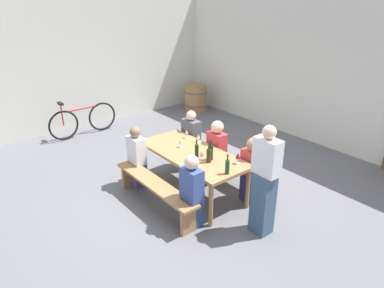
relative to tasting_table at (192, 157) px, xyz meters
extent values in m
plane|color=slate|center=(0.00, 0.00, -0.67)|extent=(24.00, 24.00, 0.00)
cube|color=silver|center=(0.00, 3.62, 0.93)|extent=(14.00, 0.20, 3.20)
cube|color=silver|center=(-4.34, 0.00, 0.93)|extent=(0.20, 7.63, 3.20)
cube|color=#9E7247|center=(0.00, 0.00, 0.05)|extent=(1.99, 0.89, 0.05)
cylinder|color=#9E7247|center=(-0.91, -0.39, -0.32)|extent=(0.07, 0.07, 0.70)
cylinder|color=#9E7247|center=(0.91, -0.39, -0.32)|extent=(0.07, 0.07, 0.70)
cylinder|color=#9E7247|center=(-0.91, 0.39, -0.32)|extent=(0.07, 0.07, 0.70)
cylinder|color=#9E7247|center=(0.91, 0.39, -0.32)|extent=(0.07, 0.07, 0.70)
cube|color=#9E7247|center=(0.00, -0.75, -0.24)|extent=(1.89, 0.30, 0.04)
cube|color=#9E7247|center=(-0.84, -0.75, -0.47)|extent=(0.06, 0.24, 0.41)
cube|color=#9E7247|center=(0.84, -0.75, -0.47)|extent=(0.06, 0.24, 0.41)
cube|color=#9E7247|center=(0.00, 0.75, -0.24)|extent=(1.89, 0.30, 0.04)
cube|color=#9E7247|center=(-0.84, 0.75, -0.47)|extent=(0.06, 0.24, 0.41)
cube|color=#9E7247|center=(0.84, 0.75, -0.47)|extent=(0.06, 0.24, 0.41)
cylinder|color=#332814|center=(0.44, -0.02, 0.18)|extent=(0.07, 0.07, 0.22)
cylinder|color=#332814|center=(0.44, -0.02, 0.34)|extent=(0.03, 0.03, 0.10)
cylinder|color=black|center=(0.44, -0.02, 0.40)|extent=(0.03, 0.03, 0.01)
cylinder|color=#143319|center=(0.19, -0.06, 0.18)|extent=(0.07, 0.07, 0.21)
cylinder|color=#143319|center=(0.19, -0.06, 0.33)|extent=(0.02, 0.02, 0.08)
cylinder|color=black|center=(0.19, -0.06, 0.37)|extent=(0.03, 0.03, 0.01)
cylinder|color=#194723|center=(0.89, -0.06, 0.18)|extent=(0.07, 0.07, 0.22)
cylinder|color=#194723|center=(0.89, -0.06, 0.33)|extent=(0.02, 0.02, 0.08)
cylinder|color=black|center=(0.89, -0.06, 0.38)|extent=(0.03, 0.03, 0.01)
cylinder|color=#143319|center=(0.39, 0.06, 0.19)|extent=(0.08, 0.08, 0.24)
cylinder|color=#143319|center=(0.39, 0.06, 0.35)|extent=(0.03, 0.03, 0.08)
cylinder|color=black|center=(0.39, 0.06, 0.40)|extent=(0.03, 0.03, 0.01)
cylinder|color=silver|center=(0.76, 0.29, 0.08)|extent=(0.06, 0.06, 0.01)
cylinder|color=silver|center=(0.76, 0.29, 0.13)|extent=(0.01, 0.01, 0.09)
cone|color=maroon|center=(0.76, 0.29, 0.21)|extent=(0.08, 0.08, 0.09)
cylinder|color=silver|center=(-0.26, 0.35, 0.08)|extent=(0.06, 0.06, 0.01)
cylinder|color=silver|center=(-0.26, 0.35, 0.12)|extent=(0.01, 0.01, 0.07)
cone|color=beige|center=(-0.26, 0.35, 0.19)|extent=(0.06, 0.06, 0.08)
cylinder|color=silver|center=(0.30, -0.05, 0.08)|extent=(0.06, 0.06, 0.01)
cylinder|color=silver|center=(0.30, -0.05, 0.12)|extent=(0.01, 0.01, 0.07)
cone|color=#D18C93|center=(0.30, -0.05, 0.19)|extent=(0.06, 0.06, 0.08)
cylinder|color=silver|center=(-0.28, -0.02, 0.08)|extent=(0.06, 0.06, 0.01)
cylinder|color=silver|center=(-0.28, -0.02, 0.12)|extent=(0.01, 0.01, 0.07)
cone|color=beige|center=(-0.28, -0.02, 0.20)|extent=(0.07, 0.07, 0.10)
cylinder|color=silver|center=(-0.54, 0.31, 0.08)|extent=(0.06, 0.06, 0.01)
cylinder|color=silver|center=(-0.54, 0.31, 0.12)|extent=(0.01, 0.01, 0.08)
cone|color=#D18C93|center=(-0.54, 0.31, 0.20)|extent=(0.06, 0.06, 0.07)
cube|color=#56456B|center=(-0.78, -0.60, -0.45)|extent=(0.26, 0.24, 0.45)
cube|color=silver|center=(-0.78, -0.60, 0.01)|extent=(0.34, 0.20, 0.47)
sphere|color=#846047|center=(-0.78, -0.60, 0.34)|extent=(0.19, 0.19, 0.19)
cube|color=navy|center=(0.74, -0.60, -0.45)|extent=(0.25, 0.24, 0.45)
cube|color=#384C8C|center=(0.74, -0.60, 0.02)|extent=(0.33, 0.20, 0.49)
sphere|color=beige|center=(0.74, -0.60, 0.36)|extent=(0.20, 0.20, 0.20)
cube|color=#45455D|center=(-0.77, 0.60, -0.45)|extent=(0.27, 0.24, 0.45)
cube|color=#4C515B|center=(-0.77, 0.60, 0.03)|extent=(0.37, 0.20, 0.51)
sphere|color=beige|center=(-0.77, 0.60, 0.38)|extent=(0.19, 0.19, 0.19)
cube|color=#464666|center=(-0.05, 0.60, -0.45)|extent=(0.25, 0.24, 0.45)
cube|color=#C6383D|center=(-0.05, 0.60, 0.02)|extent=(0.34, 0.20, 0.48)
sphere|color=beige|center=(-0.05, 0.60, 0.37)|extent=(0.22, 0.22, 0.22)
cube|color=navy|center=(0.79, 0.60, -0.45)|extent=(0.26, 0.24, 0.45)
cube|color=#C6383D|center=(0.79, 0.60, -0.01)|extent=(0.35, 0.20, 0.44)
sphere|color=#A87A5B|center=(0.79, 0.60, 0.32)|extent=(0.22, 0.22, 0.22)
cube|color=#37526E|center=(1.46, 0.10, -0.21)|extent=(0.27, 0.24, 0.93)
cube|color=silver|center=(1.46, 0.10, 0.51)|extent=(0.37, 0.20, 0.51)
sphere|color=beige|center=(1.46, 0.10, 0.86)|extent=(0.19, 0.19, 0.19)
cylinder|color=#9E7247|center=(-3.45, 2.90, -0.30)|extent=(0.61, 0.61, 0.75)
torus|color=#4C4C51|center=(-3.45, 2.90, -0.11)|extent=(0.64, 0.64, 0.02)
torus|color=#4C4C51|center=(-3.45, 2.90, -0.49)|extent=(0.64, 0.64, 0.02)
torus|color=black|center=(-3.68, 0.13, -0.32)|extent=(0.07, 0.71, 0.70)
torus|color=black|center=(-3.65, -0.84, -0.32)|extent=(0.07, 0.71, 0.70)
cylinder|color=#B21E1E|center=(-3.67, -0.35, -0.02)|extent=(0.06, 0.82, 0.04)
cylinder|color=#B21E1E|center=(-3.65, -0.84, -0.07)|extent=(0.03, 0.03, 0.50)
cube|color=black|center=(-3.65, -0.84, 0.20)|extent=(0.20, 0.08, 0.05)
camera|label=1|loc=(4.13, -3.31, 2.52)|focal=33.28mm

